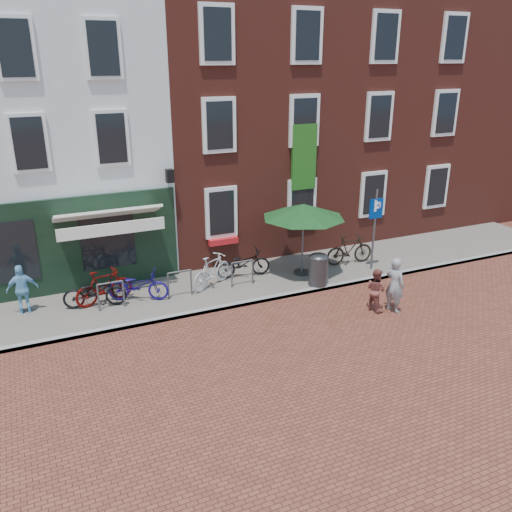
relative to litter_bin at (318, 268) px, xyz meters
name	(u,v)px	position (x,y,z in m)	size (l,w,h in m)	color
ground	(243,307)	(-2.68, -0.30, -0.67)	(80.00, 80.00, 0.00)	brown
sidewalk	(253,281)	(-1.68, 1.20, -0.62)	(24.00, 3.00, 0.10)	slate
building_stucco	(24,129)	(-7.68, 6.70, 3.83)	(8.00, 8.00, 9.00)	silver
building_brick_mid	(219,106)	(-0.68, 6.70, 4.33)	(6.00, 8.00, 10.00)	maroon
building_brick_right	(351,101)	(5.32, 6.70, 4.33)	(6.00, 8.00, 10.00)	maroon
filler_right	(466,107)	(11.82, 6.70, 3.83)	(7.00, 8.00, 9.00)	maroon
litter_bin	(318,268)	(0.00, 0.00, 0.00)	(0.60, 0.60, 1.11)	#3C3C3F
parking_sign	(375,220)	(2.30, 0.40, 1.15)	(0.50, 0.08, 2.73)	#4C4C4F
parasol	(304,208)	(-0.02, 1.00, 1.65)	(2.66, 2.66, 2.46)	#4C4C4F
woman	(395,285)	(1.12, -2.29, 0.13)	(0.59, 0.38, 1.61)	gray
boy	(376,290)	(0.69, -2.02, -0.05)	(0.61, 0.47, 1.25)	brown
cafe_person	(22,289)	(-8.42, 1.64, 0.14)	(0.83, 0.35, 1.42)	#74B3DB
bicycle_0	(95,292)	(-6.58, 1.22, -0.11)	(0.61, 1.76, 0.92)	black
bicycle_1	(104,287)	(-6.29, 1.37, -0.06)	(0.48, 1.70, 1.02)	#580704
bicycle_2	(138,285)	(-5.35, 1.18, -0.11)	(0.61, 1.76, 0.92)	#170B62
bicycle_3	(212,271)	(-3.04, 1.24, -0.06)	(0.48, 1.70, 1.02)	#B8B8BB
bicycle_4	(243,263)	(-1.87, 1.55, -0.11)	(0.61, 1.76, 0.92)	black
bicycle_5	(350,250)	(1.88, 1.11, -0.06)	(0.48, 1.70, 1.02)	black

